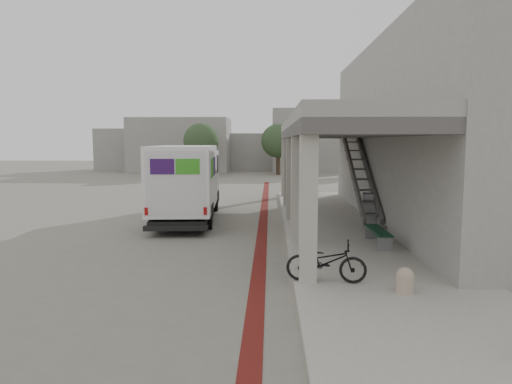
{
  "coord_description": "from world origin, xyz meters",
  "views": [
    {
      "loc": [
        1.27,
        -13.31,
        3.19
      ],
      "look_at": [
        0.83,
        0.85,
        1.6
      ],
      "focal_mm": 32.0,
      "sensor_mm": 36.0,
      "label": 1
    }
  ],
  "objects_px": {
    "bench": "(378,234)",
    "bicycle_black": "(326,261)",
    "fedex_truck": "(187,181)",
    "utility_cabinet": "(370,208)"
  },
  "relations": [
    {
      "from": "bicycle_black",
      "to": "utility_cabinet",
      "type": "bearing_deg",
      "value": -11.06
    },
    {
      "from": "bicycle_black",
      "to": "bench",
      "type": "bearing_deg",
      "value": -20.27
    },
    {
      "from": "fedex_truck",
      "to": "utility_cabinet",
      "type": "relative_size",
      "value": 6.4
    },
    {
      "from": "bench",
      "to": "fedex_truck",
      "type": "bearing_deg",
      "value": 144.24
    },
    {
      "from": "bench",
      "to": "bicycle_black",
      "type": "relative_size",
      "value": 1.11
    },
    {
      "from": "bench",
      "to": "utility_cabinet",
      "type": "xyz_separation_m",
      "value": [
        0.52,
        3.57,
        0.24
      ]
    },
    {
      "from": "fedex_truck",
      "to": "utility_cabinet",
      "type": "xyz_separation_m",
      "value": [
        7.06,
        -1.08,
        -0.92
      ]
    },
    {
      "from": "fedex_truck",
      "to": "bench",
      "type": "xyz_separation_m",
      "value": [
        6.54,
        -4.65,
        -1.15
      ]
    },
    {
      "from": "bicycle_black",
      "to": "fedex_truck",
      "type": "bearing_deg",
      "value": 36.56
    },
    {
      "from": "bench",
      "to": "bicycle_black",
      "type": "height_order",
      "value": "bicycle_black"
    }
  ]
}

